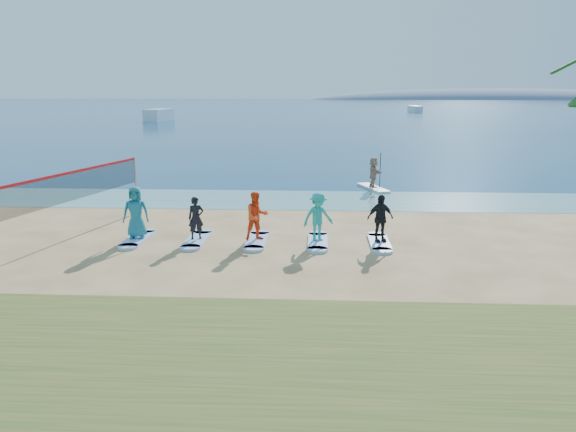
# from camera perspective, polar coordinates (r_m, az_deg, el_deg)

# --- Properties ---
(ground) EXTENTS (600.00, 600.00, 0.00)m
(ground) POSITION_cam_1_polar(r_m,az_deg,el_deg) (17.61, 0.04, -4.93)
(ground) COLOR tan
(ground) RESTS_ON ground
(shallow_water) EXTENTS (600.00, 600.00, 0.00)m
(shallow_water) POSITION_cam_1_polar(r_m,az_deg,el_deg) (27.79, 1.23, 1.66)
(shallow_water) COLOR teal
(shallow_water) RESTS_ON ground
(ocean) EXTENTS (600.00, 600.00, 0.00)m
(ocean) POSITION_cam_1_polar(r_m,az_deg,el_deg) (176.84, 2.95, 11.01)
(ocean) COLOR navy
(ocean) RESTS_ON ground
(island_ridge) EXTENTS (220.00, 56.00, 18.00)m
(island_ridge) POSITION_cam_1_polar(r_m,az_deg,el_deg) (330.47, 20.12, 11.07)
(island_ridge) COLOR slate
(island_ridge) RESTS_ON ground
(volleyball_net) EXTENTS (2.06, 8.87, 2.50)m
(volleyball_net) POSITION_cam_1_polar(r_m,az_deg,el_deg) (21.67, -21.41, 2.72)
(volleyball_net) COLOR gray
(volleyball_net) RESTS_ON ground
(paddleboard) EXTENTS (1.63, 3.07, 0.12)m
(paddleboard) POSITION_cam_1_polar(r_m,az_deg,el_deg) (31.18, 8.64, 2.84)
(paddleboard) COLOR silver
(paddleboard) RESTS_ON ground
(paddleboarder) EXTENTS (0.78, 1.57, 1.62)m
(paddleboarder) POSITION_cam_1_polar(r_m,az_deg,el_deg) (31.05, 8.69, 4.42)
(paddleboarder) COLOR tan
(paddleboarder) RESTS_ON paddleboard
(boat_offshore_a) EXTENTS (3.77, 7.26, 2.05)m
(boat_offshore_a) POSITION_cam_1_polar(r_m,az_deg,el_deg) (99.92, -12.96, 9.37)
(boat_offshore_a) COLOR silver
(boat_offshore_a) RESTS_ON ground
(boat_offshore_b) EXTENTS (2.65, 6.52, 1.59)m
(boat_offshore_b) POSITION_cam_1_polar(r_m,az_deg,el_deg) (136.50, 12.76, 10.20)
(boat_offshore_b) COLOR silver
(boat_offshore_b) RESTS_ON ground
(surfboard_0) EXTENTS (0.70, 2.20, 0.09)m
(surfboard_0) POSITION_cam_1_polar(r_m,az_deg,el_deg) (21.11, -15.05, -2.26)
(surfboard_0) COLOR #A1C4FA
(surfboard_0) RESTS_ON ground
(student_0) EXTENTS (0.99, 0.72, 1.88)m
(student_0) POSITION_cam_1_polar(r_m,az_deg,el_deg) (20.88, -15.20, 0.36)
(student_0) COLOR #1B6F84
(student_0) RESTS_ON surfboard_0
(surfboard_1) EXTENTS (0.70, 2.20, 0.09)m
(surfboard_1) POSITION_cam_1_polar(r_m,az_deg,el_deg) (20.53, -9.25, -2.40)
(surfboard_1) COLOR #A1C4FA
(surfboard_1) RESTS_ON ground
(student_1) EXTENTS (0.65, 0.54, 1.53)m
(student_1) POSITION_cam_1_polar(r_m,az_deg,el_deg) (20.34, -9.33, -0.20)
(student_1) COLOR black
(student_1) RESTS_ON surfboard_1
(surfboard_2) EXTENTS (0.70, 2.20, 0.09)m
(surfboard_2) POSITION_cam_1_polar(r_m,az_deg,el_deg) (20.18, -3.18, -2.51)
(surfboard_2) COLOR #A1C4FA
(surfboard_2) RESTS_ON ground
(student_2) EXTENTS (1.04, 0.94, 1.73)m
(student_2) POSITION_cam_1_polar(r_m,az_deg,el_deg) (19.96, -3.21, 0.01)
(student_2) COLOR #EF4519
(student_2) RESTS_ON surfboard_2
(surfboard_3) EXTENTS (0.70, 2.20, 0.09)m
(surfboard_3) POSITION_cam_1_polar(r_m,az_deg,el_deg) (20.06, 3.04, -2.61)
(surfboard_3) COLOR #A1C4FA
(surfboard_3) RESTS_ON ground
(student_3) EXTENTS (1.28, 1.05, 1.73)m
(student_3) POSITION_cam_1_polar(r_m,az_deg,el_deg) (19.84, 3.07, -0.07)
(student_3) COLOR teal
(student_3) RESTS_ON surfboard_3
(surfboard_4) EXTENTS (0.70, 2.20, 0.09)m
(surfboard_4) POSITION_cam_1_polar(r_m,az_deg,el_deg) (20.18, 9.25, -2.67)
(surfboard_4) COLOR #A1C4FA
(surfboard_4) RESTS_ON ground
(student_4) EXTENTS (1.06, 0.73, 1.68)m
(student_4) POSITION_cam_1_polar(r_m,az_deg,el_deg) (19.96, 9.34, -0.22)
(student_4) COLOR black
(student_4) RESTS_ON surfboard_4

